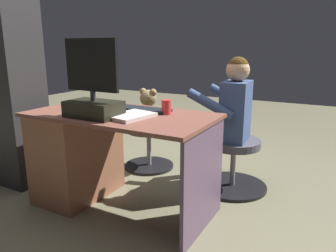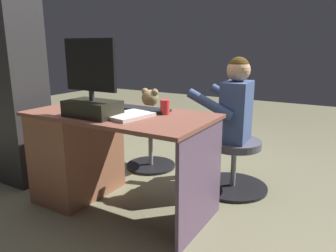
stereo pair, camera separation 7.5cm
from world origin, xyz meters
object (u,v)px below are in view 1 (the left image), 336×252
at_px(desk, 87,151).
at_px(monitor, 93,96).
at_px(computer_mouse, 112,105).
at_px(teddy_bear, 149,109).
at_px(cup, 166,107).
at_px(office_chair_teddy, 149,142).
at_px(person, 226,113).
at_px(keyboard, 143,109).
at_px(visitor_chair, 233,162).
at_px(tv_remote, 82,109).

relative_size(desk, monitor, 2.60).
xyz_separation_m(computer_mouse, teddy_bear, (0.08, -0.67, -0.15)).
bearing_deg(cup, office_chair_teddy, -49.60).
bearing_deg(monitor, teddy_bear, -79.18).
height_order(office_chair_teddy, teddy_bear, teddy_bear).
xyz_separation_m(cup, person, (-0.23, -0.61, -0.13)).
bearing_deg(office_chair_teddy, cup, 130.40).
bearing_deg(teddy_bear, person, 174.88).
distance_m(computer_mouse, teddy_bear, 0.69).
xyz_separation_m(keyboard, cup, (-0.21, 0.03, 0.04)).
bearing_deg(desk, visitor_chair, -142.49).
relative_size(keyboard, teddy_bear, 1.15).
distance_m(keyboard, person, 0.73).
bearing_deg(desk, keyboard, -159.79).
bearing_deg(office_chair_teddy, teddy_bear, -90.00).
bearing_deg(computer_mouse, cup, 178.89).
bearing_deg(tv_remote, teddy_bear, -61.44).
bearing_deg(keyboard, visitor_chair, -132.48).
bearing_deg(keyboard, teddy_bear, -61.40).
bearing_deg(cup, computer_mouse, -1.11).
bearing_deg(keyboard, desk, 20.21).
height_order(computer_mouse, visitor_chair, computer_mouse).
xyz_separation_m(keyboard, tv_remote, (0.40, 0.21, -0.00)).
xyz_separation_m(monitor, office_chair_teddy, (0.19, -0.97, -0.61)).
distance_m(cup, office_chair_teddy, 1.02).
distance_m(tv_remote, visitor_chair, 1.31).
height_order(teddy_bear, visitor_chair, teddy_bear).
distance_m(desk, cup, 0.76).
relative_size(computer_mouse, teddy_bear, 0.26).
bearing_deg(computer_mouse, tv_remote, 56.28).
bearing_deg(keyboard, tv_remote, 27.58).
height_order(office_chair_teddy, person, person).
bearing_deg(office_chair_teddy, keyboard, 119.07).
relative_size(desk, office_chair_teddy, 2.71).
bearing_deg(person, office_chair_teddy, -4.22).
xyz_separation_m(desk, monitor, (-0.26, 0.18, 0.48)).
distance_m(visitor_chair, person, 0.42).
height_order(keyboard, office_chair_teddy, keyboard).
distance_m(keyboard, teddy_bear, 0.75).
xyz_separation_m(keyboard, visitor_chair, (-0.52, -0.57, -0.50)).
bearing_deg(monitor, desk, -34.60).
relative_size(visitor_chair, person, 0.53).
xyz_separation_m(computer_mouse, office_chair_teddy, (0.08, -0.66, -0.48)).
bearing_deg(desk, office_chair_teddy, -95.12).
height_order(cup, visitor_chair, cup).
height_order(cup, person, person).
height_order(desk, person, person).
relative_size(keyboard, tv_remote, 2.80).
bearing_deg(monitor, cup, -141.12).
bearing_deg(office_chair_teddy, computer_mouse, 97.24).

